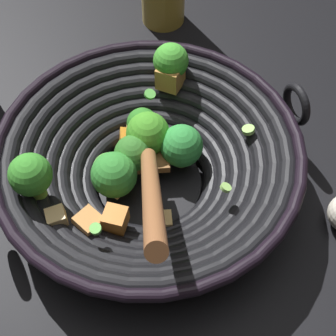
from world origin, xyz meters
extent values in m
plane|color=black|center=(0.00, 0.00, 0.00)|extent=(4.00, 4.00, 0.00)
cylinder|color=black|center=(0.00, 0.00, 0.01)|extent=(0.13, 0.13, 0.01)
torus|color=black|center=(0.00, 0.00, 0.02)|extent=(0.18, 0.18, 0.02)
torus|color=black|center=(0.00, 0.00, 0.03)|extent=(0.20, 0.20, 0.02)
torus|color=black|center=(0.00, 0.00, 0.04)|extent=(0.23, 0.23, 0.02)
torus|color=black|center=(0.00, 0.00, 0.04)|extent=(0.26, 0.26, 0.02)
torus|color=black|center=(0.00, 0.00, 0.05)|extent=(0.28, 0.28, 0.02)
torus|color=black|center=(0.00, 0.00, 0.06)|extent=(0.31, 0.31, 0.02)
torus|color=black|center=(0.00, 0.00, 0.07)|extent=(0.34, 0.34, 0.02)
torus|color=black|center=(0.00, 0.00, 0.08)|extent=(0.36, 0.36, 0.01)
torus|color=black|center=(-0.12, 0.15, 0.08)|extent=(0.05, 0.04, 0.05)
cylinder|color=#5BA13B|center=(0.03, -0.03, 0.02)|extent=(0.02, 0.03, 0.01)
sphere|color=#328832|center=(0.03, -0.03, 0.05)|extent=(0.05, 0.05, 0.05)
cylinder|color=#73A63C|center=(0.08, -0.10, 0.07)|extent=(0.03, 0.03, 0.02)
sphere|color=#388E2B|center=(0.08, -0.10, 0.10)|extent=(0.05, 0.05, 0.05)
cylinder|color=#76B749|center=(-0.04, 0.03, 0.02)|extent=(0.03, 0.03, 0.01)
sphere|color=green|center=(-0.04, 0.03, 0.05)|extent=(0.05, 0.05, 0.05)
cylinder|color=olive|center=(-0.13, -0.01, 0.06)|extent=(0.02, 0.01, 0.02)
sphere|color=green|center=(-0.13, -0.01, 0.09)|extent=(0.05, 0.05, 0.05)
cylinder|color=#599338|center=(0.02, -0.04, 0.02)|extent=(0.02, 0.02, 0.02)
sphere|color=#50A03A|center=(0.02, -0.04, 0.05)|extent=(0.04, 0.04, 0.04)
cylinder|color=#74AB4F|center=(-0.01, -0.02, 0.03)|extent=(0.02, 0.03, 0.02)
sphere|color=#347429|center=(-0.01, -0.02, 0.05)|extent=(0.04, 0.04, 0.04)
cylinder|color=#79AA3B|center=(-0.04, -0.01, 0.03)|extent=(0.03, 0.03, 0.01)
sphere|color=#449827|center=(-0.04, -0.01, 0.06)|extent=(0.05, 0.05, 0.05)
cylinder|color=#6CB144|center=(-0.05, -0.03, 0.03)|extent=(0.01, 0.02, 0.01)
sphere|color=#2F7D25|center=(-0.05, -0.03, 0.05)|extent=(0.04, 0.04, 0.04)
cube|color=#C6873E|center=(-0.12, -0.01, 0.07)|extent=(0.04, 0.03, 0.03)
cube|color=#EBC26F|center=(0.03, -0.03, 0.04)|extent=(0.04, 0.04, 0.03)
cube|color=#D08A43|center=(0.09, -0.04, 0.05)|extent=(0.03, 0.04, 0.03)
cube|color=orange|center=(0.08, -0.01, 0.05)|extent=(0.03, 0.03, 0.03)
cube|color=#E2B467|center=(0.06, 0.03, 0.02)|extent=(0.03, 0.03, 0.02)
cube|color=#D9B472|center=(0.10, -0.07, 0.06)|extent=(0.03, 0.03, 0.02)
cube|color=#BE731E|center=(-0.05, -0.04, 0.02)|extent=(0.03, 0.03, 0.03)
cylinder|color=#6BC651|center=(0.11, -0.02, 0.08)|extent=(0.02, 0.02, 0.01)
cylinder|color=#99D166|center=(0.02, 0.10, 0.08)|extent=(0.02, 0.02, 0.01)
cylinder|color=#99D166|center=(-0.07, 0.10, 0.07)|extent=(0.02, 0.02, 0.01)
cylinder|color=#56B247|center=(-0.09, -0.03, 0.07)|extent=(0.02, 0.02, 0.01)
cylinder|color=#99D166|center=(-0.05, 0.04, 0.05)|extent=(0.02, 0.02, 0.00)
cylinder|color=#6BC651|center=(-0.05, -0.02, 0.03)|extent=(0.01, 0.01, 0.00)
cylinder|color=#99D166|center=(-0.03, 0.03, 0.03)|extent=(0.02, 0.02, 0.01)
cube|color=brown|center=(-0.03, -0.01, 0.04)|extent=(0.08, 0.07, 0.01)
cylinder|color=#955B35|center=(0.09, 0.03, 0.14)|extent=(0.20, 0.09, 0.17)
camera|label=1|loc=(0.33, 0.12, 0.54)|focal=54.80mm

